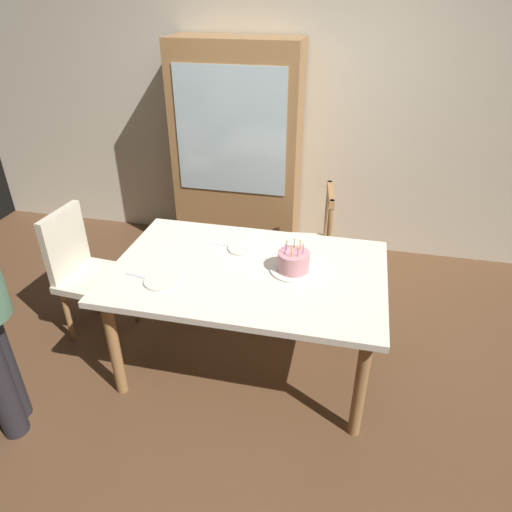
% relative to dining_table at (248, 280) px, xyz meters
% --- Properties ---
extents(ground, '(6.40, 6.40, 0.00)m').
position_rel_dining_table_xyz_m(ground, '(0.00, 0.00, -0.67)').
color(ground, brown).
extents(back_wall, '(6.40, 0.10, 2.60)m').
position_rel_dining_table_xyz_m(back_wall, '(0.00, 1.85, 0.63)').
color(back_wall, beige).
rests_on(back_wall, ground).
extents(dining_table, '(1.67, 1.08, 0.75)m').
position_rel_dining_table_xyz_m(dining_table, '(0.00, 0.00, 0.00)').
color(dining_table, silver).
rests_on(dining_table, ground).
extents(birthday_cake, '(0.28, 0.28, 0.20)m').
position_rel_dining_table_xyz_m(birthday_cake, '(0.27, 0.04, 0.14)').
color(birthday_cake, silver).
rests_on(birthday_cake, dining_table).
extents(plate_near_celebrant, '(0.22, 0.22, 0.01)m').
position_rel_dining_table_xyz_m(plate_near_celebrant, '(-0.46, -0.24, 0.09)').
color(plate_near_celebrant, silver).
rests_on(plate_near_celebrant, dining_table).
extents(plate_far_side, '(0.22, 0.22, 0.01)m').
position_rel_dining_table_xyz_m(plate_far_side, '(-0.08, 0.24, 0.09)').
color(plate_far_side, silver).
rests_on(plate_far_side, dining_table).
extents(fork_near_celebrant, '(0.18, 0.05, 0.01)m').
position_rel_dining_table_xyz_m(fork_near_celebrant, '(-0.62, -0.23, 0.08)').
color(fork_near_celebrant, silver).
rests_on(fork_near_celebrant, dining_table).
extents(fork_far_side, '(0.18, 0.03, 0.01)m').
position_rel_dining_table_xyz_m(fork_far_side, '(-0.24, 0.26, 0.08)').
color(fork_far_side, silver).
rests_on(fork_far_side, dining_table).
extents(chair_spindle_back, '(0.49, 0.49, 0.95)m').
position_rel_dining_table_xyz_m(chair_spindle_back, '(0.25, 0.86, -0.21)').
color(chair_spindle_back, beige).
rests_on(chair_spindle_back, ground).
extents(chair_upholstered, '(0.48, 0.47, 0.95)m').
position_rel_dining_table_xyz_m(chair_upholstered, '(-1.22, 0.10, -0.14)').
color(chair_upholstered, beige).
rests_on(chair_upholstered, ground).
extents(china_cabinet, '(1.10, 0.45, 1.90)m').
position_rel_dining_table_xyz_m(china_cabinet, '(-0.47, 1.56, 0.28)').
color(china_cabinet, '#9E7042').
rests_on(china_cabinet, ground).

